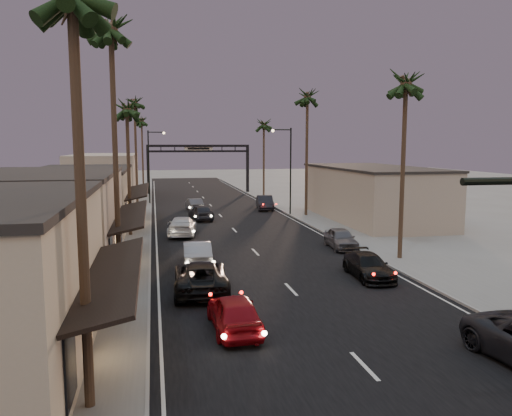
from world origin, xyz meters
name	(u,v)px	position (x,y,z in m)	size (l,w,h in m)	color
ground	(229,225)	(0.00, 40.00, 0.00)	(200.00, 200.00, 0.00)	slate
road	(222,217)	(0.00, 45.00, 0.00)	(14.00, 120.00, 0.02)	black
sidewalk_left	(129,210)	(-9.50, 52.00, 0.06)	(5.00, 92.00, 0.12)	slate
sidewalk_right	(293,206)	(9.50, 52.00, 0.06)	(5.00, 92.00, 0.12)	slate
storefront_mid	(45,223)	(-13.00, 26.00, 2.75)	(8.00, 14.00, 5.50)	gray
storefront_far	(82,198)	(-13.00, 42.00, 2.50)	(8.00, 16.00, 5.00)	#BCB08F
storefront_dist	(105,177)	(-13.00, 65.00, 3.00)	(8.00, 20.00, 6.00)	gray
building_right	(372,195)	(14.00, 40.00, 2.50)	(8.00, 18.00, 5.00)	gray
arch	(199,156)	(0.00, 70.00, 5.53)	(15.20, 0.40, 7.27)	black
streetlight_right	(288,164)	(6.92, 45.00, 5.33)	(2.13, 0.30, 9.00)	black
streetlight_left	(151,161)	(-6.92, 58.00, 5.33)	(2.13, 0.30, 9.00)	black
palm_lb	(111,22)	(-8.60, 22.00, 13.39)	(3.20, 3.20, 15.20)	#38281C
palm_lc	(127,104)	(-8.60, 36.00, 10.47)	(3.20, 3.20, 12.20)	#38281C
palm_ld	(134,99)	(-8.60, 55.00, 12.42)	(3.20, 3.20, 14.20)	#38281C
palm_ra	(406,76)	(8.60, 24.00, 11.44)	(3.20, 3.20, 13.20)	#38281C
palm_rb	(307,93)	(8.60, 44.00, 12.42)	(3.20, 3.20, 14.20)	#38281C
palm_rc	(264,122)	(8.60, 64.00, 10.47)	(3.20, 3.20, 12.20)	#38281C
palm_far	(141,118)	(-8.30, 78.00, 11.44)	(3.20, 3.20, 13.20)	#38281C
oncoming_red	(234,312)	(-3.72, 14.04, 0.75)	(1.76, 4.38, 1.49)	maroon
oncoming_pickup	(201,277)	(-4.52, 19.54, 0.78)	(2.59, 5.61, 1.56)	black
oncoming_silver	(197,253)	(-4.23, 25.04, 0.76)	(1.62, 4.63, 1.53)	gray
oncoming_white	(182,226)	(-4.52, 35.47, 0.76)	(2.13, 5.25, 1.52)	silver
oncoming_dgrey	(201,212)	(-2.25, 43.43, 0.76)	(1.81, 4.49, 1.53)	black
oncoming_grey_far	(194,205)	(-2.33, 50.43, 0.69)	(1.46, 4.17, 1.38)	#47474C
curbside_black	(368,266)	(4.78, 20.32, 0.66)	(1.85, 4.55, 1.32)	black
curbside_grey	(341,238)	(6.20, 28.07, 0.71)	(1.68, 4.18, 1.43)	#4F4F54
curbside_far	(265,203)	(5.54, 49.71, 0.79)	(1.68, 4.81, 1.58)	black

